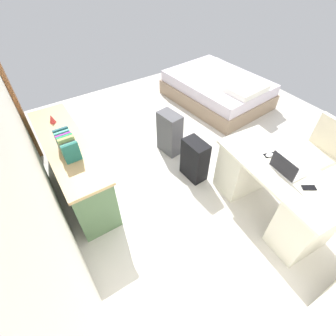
% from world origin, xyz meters
% --- Properties ---
extents(ground_plane, '(5.65, 5.65, 0.00)m').
position_xyz_m(ground_plane, '(0.00, 0.00, 0.00)').
color(ground_plane, beige).
extents(wall_back, '(4.65, 0.10, 2.74)m').
position_xyz_m(wall_back, '(0.00, 2.13, 1.37)').
color(wall_back, white).
rests_on(wall_back, ground_plane).
extents(door_wooden, '(0.88, 0.05, 2.04)m').
position_xyz_m(door_wooden, '(1.78, 2.05, 1.02)').
color(door_wooden, brown).
rests_on(door_wooden, ground_plane).
extents(desk, '(1.49, 0.77, 0.76)m').
position_xyz_m(desk, '(-1.27, -0.06, 0.40)').
color(desk, silver).
rests_on(desk, ground_plane).
extents(office_chair, '(0.52, 0.52, 0.94)m').
position_xyz_m(office_chair, '(-1.19, -0.94, 0.42)').
color(office_chair, black).
rests_on(office_chair, ground_plane).
extents(credenza, '(1.80, 0.48, 0.77)m').
position_xyz_m(credenza, '(0.40, 1.75, 0.39)').
color(credenza, '#4C6B47').
rests_on(credenza, ground_plane).
extents(bed, '(2.01, 1.56, 0.58)m').
position_xyz_m(bed, '(1.13, -1.33, 0.24)').
color(bed, gray).
rests_on(bed, ground_plane).
extents(suitcase_black, '(0.37, 0.24, 0.60)m').
position_xyz_m(suitcase_black, '(-0.28, 0.32, 0.30)').
color(suitcase_black, black).
rests_on(suitcase_black, ground_plane).
extents(suitcase_spare_grey, '(0.39, 0.27, 0.67)m').
position_xyz_m(suitcase_spare_grey, '(0.36, 0.30, 0.33)').
color(suitcase_spare_grey, '#4C4C51').
rests_on(suitcase_spare_grey, ground_plane).
extents(laptop, '(0.33, 0.25, 0.21)m').
position_xyz_m(laptop, '(-1.31, -0.04, 0.81)').
color(laptop, '#B7B7BC').
rests_on(laptop, desk).
extents(computer_mouse, '(0.07, 0.10, 0.03)m').
position_xyz_m(computer_mouse, '(-1.06, -0.10, 0.77)').
color(computer_mouse, white).
rests_on(computer_mouse, desk).
extents(cell_phone_near_laptop, '(0.13, 0.15, 0.01)m').
position_xyz_m(cell_phone_near_laptop, '(-1.59, -0.06, 0.76)').
color(cell_phone_near_laptop, black).
rests_on(cell_phone_near_laptop, desk).
extents(cell_phone_by_mouse, '(0.10, 0.15, 0.01)m').
position_xyz_m(cell_phone_by_mouse, '(-1.05, -0.11, 0.76)').
color(cell_phone_by_mouse, black).
rests_on(cell_phone_by_mouse, desk).
extents(book_row, '(0.35, 0.17, 0.24)m').
position_xyz_m(book_row, '(0.18, 1.75, 0.88)').
color(book_row, '#1E5E55').
rests_on(book_row, credenza).
extents(figurine_small, '(0.08, 0.08, 0.11)m').
position_xyz_m(figurine_small, '(0.89, 1.75, 0.83)').
color(figurine_small, red).
rests_on(figurine_small, credenza).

